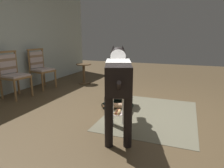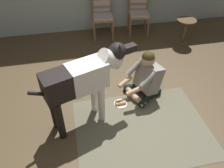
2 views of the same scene
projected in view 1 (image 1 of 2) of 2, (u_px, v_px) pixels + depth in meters
The scene contains 8 objects.
ground_plane at pixel (136, 118), 3.21m from camera, with size 13.71×13.71×0.00m, color brown.
area_rug at pixel (151, 114), 3.34m from camera, with size 1.85×1.43×0.01m, color #67624E.
dining_chair_left_of_pair at pixel (12, 72), 4.19m from camera, with size 0.50×0.50×0.98m.
dining_chair_right_of_pair at pixel (40, 67), 4.96m from camera, with size 0.53×0.53×0.98m.
person_sitting_on_floor at pixel (117, 88), 3.73m from camera, with size 0.73×0.60×0.81m.
large_dog at pixel (118, 77), 2.62m from camera, with size 1.42×0.63×1.14m.
hot_dog_on_plate at pixel (117, 113), 3.35m from camera, with size 0.21×0.21×0.06m.
round_side_table at pixel (84, 72), 5.49m from camera, with size 0.41×0.41×0.55m.
Camera 1 is at (-2.94, -0.70, 1.26)m, focal length 32.03 mm.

